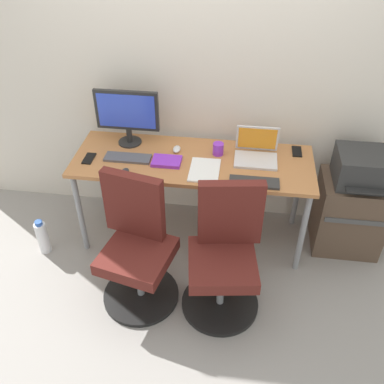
{
  "coord_description": "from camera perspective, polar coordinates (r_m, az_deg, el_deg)",
  "views": [
    {
      "loc": [
        0.34,
        -2.62,
        2.5
      ],
      "look_at": [
        0.0,
        -0.05,
        0.49
      ],
      "focal_mm": 40.19,
      "sensor_mm": 36.0,
      "label": 1
    }
  ],
  "objects": [
    {
      "name": "keyboard_by_monitor",
      "position": [
        3.2,
        -8.52,
        4.51
      ],
      "size": [
        0.34,
        0.12,
        0.02
      ],
      "primitive_type": "cube",
      "color": "#515156",
      "rests_on": "desk"
    },
    {
      "name": "phone_near_laptop",
      "position": [
        3.26,
        -13.51,
        4.35
      ],
      "size": [
        0.07,
        0.14,
        0.01
      ],
      "primitive_type": "cube",
      "color": "black",
      "rests_on": "desk"
    },
    {
      "name": "printer",
      "position": [
        3.32,
        21.69,
        2.98
      ],
      "size": [
        0.38,
        0.4,
        0.24
      ],
      "color": "#2D2D2D",
      "rests_on": "side_cabinet"
    },
    {
      "name": "mouse_by_laptop",
      "position": [
        3.04,
        -8.9,
        2.62
      ],
      "size": [
        0.06,
        0.1,
        0.03
      ],
      "primitive_type": "ellipsoid",
      "color": "#2D2D2D",
      "rests_on": "desk"
    },
    {
      "name": "office_chair_left",
      "position": [
        2.95,
        -7.32,
        -7.39
      ],
      "size": [
        0.54,
        0.54,
        0.94
      ],
      "color": "black",
      "rests_on": "ground"
    },
    {
      "name": "phone_near_monitor",
      "position": [
        3.34,
        13.74,
        5.25
      ],
      "size": [
        0.07,
        0.14,
        0.01
      ],
      "primitive_type": "cube",
      "color": "black",
      "rests_on": "desk"
    },
    {
      "name": "coffee_mug",
      "position": [
        3.21,
        3.5,
        5.73
      ],
      "size": [
        0.08,
        0.08,
        0.09
      ],
      "primitive_type": "cylinder",
      "color": "purple",
      "rests_on": "desk"
    },
    {
      "name": "side_cabinet",
      "position": [
        3.57,
        20.12,
        -2.7
      ],
      "size": [
        0.5,
        0.41,
        0.62
      ],
      "color": "brown",
      "rests_on": "ground"
    },
    {
      "name": "mouse_by_monitor",
      "position": [
        3.26,
        -2.04,
        5.71
      ],
      "size": [
        0.06,
        0.1,
        0.03
      ],
      "primitive_type": "ellipsoid",
      "color": "silver",
      "rests_on": "desk"
    },
    {
      "name": "keyboard_by_laptop",
      "position": [
        2.95,
        8.25,
        1.3
      ],
      "size": [
        0.34,
        0.12,
        0.02
      ],
      "primitive_type": "cube",
      "color": "#2D2D2D",
      "rests_on": "desk"
    },
    {
      "name": "desk",
      "position": [
        3.2,
        0.12,
        3.29
      ],
      "size": [
        1.77,
        0.63,
        0.75
      ],
      "color": "#B77542",
      "rests_on": "ground"
    },
    {
      "name": "desktop_monitor",
      "position": [
        3.28,
        -8.61,
        10.23
      ],
      "size": [
        0.48,
        0.18,
        0.43
      ],
      "color": "#262626",
      "rests_on": "desk"
    },
    {
      "name": "ground_plane",
      "position": [
        3.63,
        0.1,
        -5.63
      ],
      "size": [
        5.28,
        5.28,
        0.0
      ],
      "primitive_type": "plane",
      "color": "gray"
    },
    {
      "name": "pen_cup",
      "position": [
        3.32,
        8.96,
        6.63
      ],
      "size": [
        0.07,
        0.07,
        0.1
      ],
      "primitive_type": "cylinder",
      "color": "slate",
      "rests_on": "desk"
    },
    {
      "name": "water_bottle_on_floor",
      "position": [
        3.6,
        -19.21,
        -5.66
      ],
      "size": [
        0.09,
        0.09,
        0.31
      ],
      "color": "white",
      "rests_on": "ground"
    },
    {
      "name": "back_wall",
      "position": [
        3.26,
        1.08,
        16.22
      ],
      "size": [
        4.4,
        0.04,
        2.6
      ],
      "primitive_type": "cube",
      "color": "silver",
      "rests_on": "ground"
    },
    {
      "name": "paper_pile",
      "position": [
        3.04,
        1.68,
        2.92
      ],
      "size": [
        0.21,
        0.3,
        0.01
      ],
      "primitive_type": "cube",
      "color": "white",
      "rests_on": "desk"
    },
    {
      "name": "office_chair_right",
      "position": [
        2.88,
        4.32,
        -8.52
      ],
      "size": [
        0.54,
        0.54,
        0.94
      ],
      "color": "black",
      "rests_on": "ground"
    },
    {
      "name": "open_laptop",
      "position": [
        3.19,
        8.53,
        5.36
      ],
      "size": [
        0.31,
        0.26,
        0.23
      ],
      "color": "silver",
      "rests_on": "desk"
    },
    {
      "name": "notebook",
      "position": [
        3.13,
        -3.39,
        4.1
      ],
      "size": [
        0.21,
        0.15,
        0.03
      ],
      "primitive_type": "cube",
      "color": "purple",
      "rests_on": "desk"
    }
  ]
}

